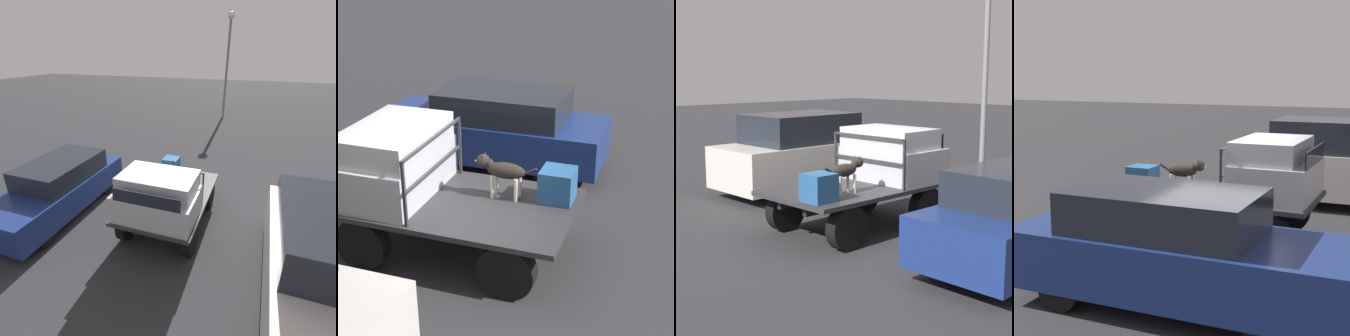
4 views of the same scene
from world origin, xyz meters
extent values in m
plane|color=#2D2D30|center=(0.00, 0.00, 0.00)|extent=(80.00, 80.00, 0.00)
cylinder|color=black|center=(1.10, 0.86, 0.40)|extent=(0.80, 0.24, 0.80)
cylinder|color=black|center=(1.10, -0.86, 0.40)|extent=(0.80, 0.24, 0.80)
cylinder|color=black|center=(-1.10, 0.86, 0.40)|extent=(0.80, 0.24, 0.80)
cylinder|color=black|center=(-1.10, -0.86, 0.40)|extent=(0.80, 0.24, 0.80)
cube|color=black|center=(0.00, 0.36, 0.69)|extent=(3.28, 0.10, 0.18)
cube|color=black|center=(0.00, -0.36, 0.69)|extent=(3.28, 0.10, 0.18)
cube|color=#2D2D30|center=(0.00, 0.00, 0.82)|extent=(3.56, 2.03, 0.08)
cube|color=#B7B7BC|center=(1.05, 0.00, 1.19)|extent=(1.35, 1.91, 0.67)
cube|color=#B7B7BC|center=(0.95, 0.00, 1.73)|extent=(1.15, 1.76, 0.41)
cube|color=black|center=(1.72, 0.00, 1.67)|extent=(0.02, 1.57, 0.31)
cube|color=#2D2D30|center=(0.31, 0.94, 1.35)|extent=(0.04, 0.04, 0.97)
cube|color=#2D2D30|center=(0.31, -0.94, 1.35)|extent=(0.04, 0.04, 0.97)
cube|color=#2D2D30|center=(0.31, 0.00, 1.81)|extent=(0.04, 1.87, 0.04)
cube|color=#2D2D30|center=(0.31, 0.00, 1.35)|extent=(0.04, 1.87, 0.04)
cylinder|color=beige|center=(-0.50, -0.26, 1.04)|extent=(0.06, 0.06, 0.36)
cylinder|color=beige|center=(-0.50, -0.44, 1.04)|extent=(0.06, 0.06, 0.36)
cylinder|color=beige|center=(-0.87, -0.26, 1.04)|extent=(0.06, 0.06, 0.36)
cylinder|color=beige|center=(-0.87, -0.44, 1.04)|extent=(0.06, 0.06, 0.36)
ellipsoid|color=black|center=(-0.68, -0.35, 1.30)|extent=(0.60, 0.24, 0.24)
sphere|color=beige|center=(-0.52, -0.35, 1.25)|extent=(0.11, 0.11, 0.11)
cylinder|color=black|center=(-0.43, -0.35, 1.36)|extent=(0.17, 0.13, 0.17)
sphere|color=black|center=(-0.32, -0.35, 1.41)|extent=(0.21, 0.21, 0.21)
cone|color=beige|center=(-0.24, -0.35, 1.39)|extent=(0.11, 0.11, 0.11)
cone|color=black|center=(-0.33, -0.29, 1.49)|extent=(0.06, 0.08, 0.10)
cone|color=black|center=(-0.33, -0.40, 1.49)|extent=(0.06, 0.08, 0.10)
cylinder|color=black|center=(-1.03, -0.35, 1.32)|extent=(0.25, 0.04, 0.17)
cube|color=#235184|center=(-1.44, -0.51, 1.11)|extent=(0.49, 0.49, 0.49)
cylinder|color=black|center=(-0.78, -2.64, 0.30)|extent=(0.60, 0.20, 0.60)
cylinder|color=black|center=(3.27, 4.38, 0.30)|extent=(0.60, 0.20, 0.60)
cylinder|color=black|center=(3.27, 2.69, 0.30)|extent=(0.60, 0.20, 0.60)
cylinder|color=black|center=(0.24, 4.38, 0.30)|extent=(0.60, 0.20, 0.60)
cylinder|color=black|center=(0.24, 2.69, 0.30)|extent=(0.60, 0.20, 0.60)
cube|color=beige|center=(1.76, 3.54, 0.77)|extent=(4.89, 1.97, 1.02)
cube|color=#1E232B|center=(1.51, 3.54, 1.65)|extent=(2.69, 1.78, 0.74)
cylinder|color=gray|center=(6.46, 1.26, 3.32)|extent=(0.16, 0.16, 6.63)
camera|label=1|loc=(6.03, 2.06, 4.58)|focal=28.00mm
camera|label=2|loc=(-3.14, 6.81, 4.68)|focal=60.00mm
camera|label=3|loc=(-7.66, -7.57, 3.06)|focal=60.00mm
camera|label=4|loc=(3.55, -9.84, 3.14)|focal=60.00mm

